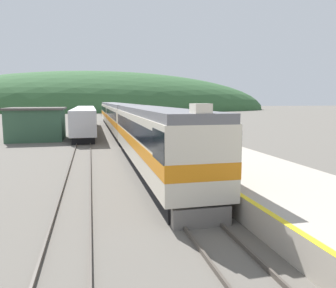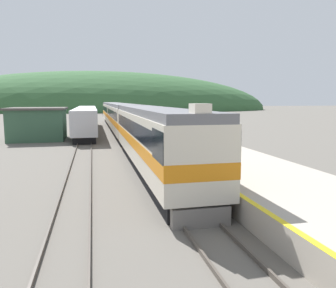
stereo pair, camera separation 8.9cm
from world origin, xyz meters
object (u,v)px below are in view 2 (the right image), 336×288
(carriage_second, at_px, (123,119))
(siding_train, at_px, (86,119))
(express_train_lead_car, at_px, (153,137))
(carriage_third, at_px, (112,112))

(carriage_second, bearing_deg, siding_train, 123.76)
(express_train_lead_car, relative_size, siding_train, 0.67)
(carriage_third, bearing_deg, express_train_lead_car, -90.00)
(express_train_lead_car, distance_m, siding_train, 29.85)
(express_train_lead_car, distance_m, carriage_second, 22.27)
(express_train_lead_car, height_order, carriage_second, express_train_lead_car)
(carriage_second, height_order, siding_train, carriage_second)
(carriage_second, bearing_deg, carriage_third, 90.00)
(carriage_second, relative_size, carriage_third, 1.00)
(siding_train, bearing_deg, express_train_lead_car, -80.74)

